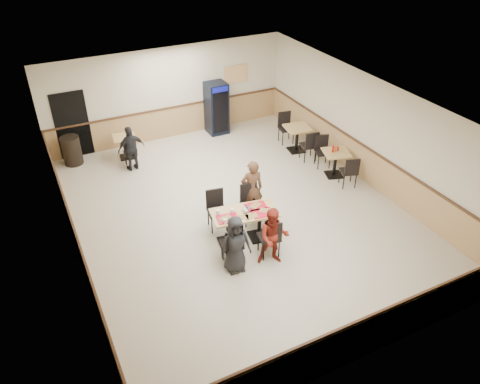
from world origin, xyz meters
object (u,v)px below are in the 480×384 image
back_table (125,144)px  pepsi_cooler (217,108)px  diner_man_opposite (252,189)px  side_table_far (297,135)px  trash_bin (72,150)px  lone_diner (131,148)px  diner_woman_left (235,245)px  main_table (244,222)px  diner_woman_right (274,237)px  side_table_near (335,160)px

back_table → pepsi_cooler: size_ratio=0.43×
diner_man_opposite → side_table_far: 3.82m
diner_man_opposite → trash_bin: (-3.61, 4.79, -0.35)m
trash_bin → back_table: bearing=-12.8°
lone_diner → side_table_far: (4.97, -1.17, -0.15)m
lone_diner → back_table: size_ratio=1.85×
diner_woman_left → diner_man_opposite: size_ratio=0.88×
main_table → trash_bin: size_ratio=1.84×
back_table → trash_bin: 1.58m
lone_diner → pepsi_cooler: size_ratio=0.79×
back_table → main_table: bearing=-74.8°
main_table → diner_woman_left: 1.05m
diner_woman_left → diner_woman_right: size_ratio=0.98×
main_table → side_table_near: (3.70, 1.49, -0.03)m
side_table_near → trash_bin: size_ratio=1.02×
diner_man_opposite → trash_bin: size_ratio=1.79×
trash_bin → diner_woman_left: bearing=-70.0°
diner_woman_left → side_table_far: (4.17, 4.12, -0.15)m
diner_woman_right → main_table: bearing=125.1°
diner_woman_left → diner_woman_right: bearing=-4.9°
diner_woman_right → back_table: 6.46m
main_table → lone_diner: size_ratio=1.17×
lone_diner → pepsi_cooler: (3.27, 1.20, 0.19)m
lone_diner → side_table_far: size_ratio=1.58×
diner_woman_left → diner_woman_right: diner_woman_right is taller
diner_woman_right → diner_man_opposite: (0.41, 1.80, 0.08)m
back_table → diner_woman_left: bearing=-82.5°
side_table_far → back_table: bearing=158.3°
main_table → side_table_far: size_ratio=1.86×
diner_woman_left → trash_bin: size_ratio=1.57×
diner_woman_left → side_table_near: 4.92m
diner_woman_right → side_table_near: bearing=57.5°
pepsi_cooler → trash_bin: (-4.81, -0.04, -0.44)m
main_table → side_table_near: size_ratio=1.80×
pepsi_cooler → lone_diner: bearing=-160.3°
main_table → side_table_far: same height
pepsi_cooler → side_table_near: bearing=-66.3°
main_table → side_table_near: 3.99m
side_table_far → pepsi_cooler: 2.94m
diner_woman_left → diner_man_opposite: diner_man_opposite is taller
diner_woman_right → diner_man_opposite: 1.85m
diner_man_opposite → side_table_near: 3.15m
side_table_near → side_table_far: (-0.16, 1.80, 0.03)m
main_table → diner_woman_left: size_ratio=1.17×
diner_woman_left → pepsi_cooler: bearing=73.7°
diner_woman_left → side_table_far: 5.86m
pepsi_cooler → side_table_far: bearing=-54.6°
side_table_near → side_table_far: 1.81m
diner_woman_right → lone_diner: (-1.66, 5.43, -0.01)m
side_table_far → trash_bin: trash_bin is taller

